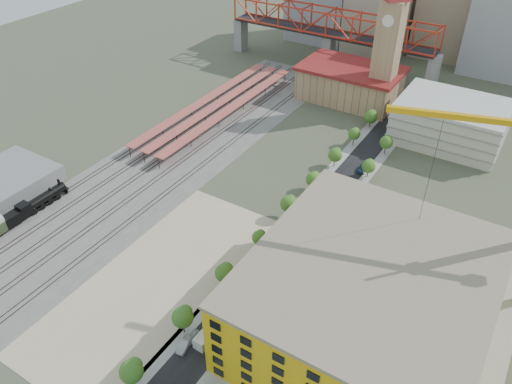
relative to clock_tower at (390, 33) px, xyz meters
The scene contains 30 objects.
ground 85.36m from the clock_tower, 95.71° to the right, with size 400.00×400.00×0.00m, color #474C38.
ballast_strip 81.63m from the clock_tower, 125.15° to the right, with size 36.00×165.00×0.06m, color #605E59.
dirt_lot 115.74m from the clock_tower, 96.14° to the right, with size 28.00×67.00×0.06m, color tan.
street_asphalt 71.48m from the clock_tower, 82.98° to the right, with size 12.00×170.00×0.06m, color black.
sidewalk_west 71.08m from the clock_tower, 87.80° to the right, with size 3.00×170.00×0.04m, color gray.
sidewalk_east 72.31m from the clock_tower, 78.27° to the right, with size 3.00×170.00×0.04m, color gray.
construction_pad 110.41m from the clock_tower, 69.69° to the right, with size 50.00×90.00×0.06m, color gray.
rail_tracks 82.57m from the clock_tower, 126.24° to the right, with size 26.56×160.00×0.18m.
platform_canopies 65.08m from the clock_tower, 144.47° to the right, with size 16.00×80.00×4.12m.
station_hall 25.65m from the clock_tower, behind, with size 38.00×24.00×13.10m.
clock_tower is the anchor object (origin of this frame).
parking_garage 36.81m from the clock_tower, 19.64° to the right, with size 34.00×26.00×14.00m, color silver.
truss_bridge 42.56m from the clock_tower, 142.85° to the left, with size 94.00×9.60×25.60m.
construction_building 107.36m from the clock_tower, 71.22° to the right, with size 44.60×50.60×18.80m.
street_trees 80.70m from the clock_tower, 83.91° to the right, with size 15.40×124.40×8.00m.
skyline 62.60m from the clock_tower, 90.49° to the left, with size 133.00×46.00×60.00m.
distant_hills 213.32m from the clock_tower, 78.30° to the left, with size 647.00×264.00×227.00m.
locomotive 126.32m from the clock_tower, 118.01° to the right, with size 2.98×22.95×5.74m.
site_trailer_a 120.76m from the clock_tower, 86.10° to the right, with size 2.62×9.95×2.72m, color silver.
site_trailer_b 111.83m from the clock_tower, 85.77° to the right, with size 2.43×9.23×2.53m, color silver.
site_trailer_c 104.74m from the clock_tower, 85.46° to the right, with size 2.26×8.60×2.35m, color silver.
site_trailer_d 89.47m from the clock_tower, 84.61° to the right, with size 2.67×10.16×2.78m, color silver.
car_0 123.84m from the clock_tower, 87.62° to the right, with size 1.56×3.88×1.32m, color #BCBCBC.
car_1 126.13m from the clock_tower, 87.67° to the right, with size 1.69×4.84×1.60m, color #9E9FA3.
car_2 88.18m from the clock_tower, 86.57° to the right, with size 2.45×5.32×1.48m, color black.
car_3 60.08m from the clock_tower, 84.60° to the right, with size 1.97×4.84×1.41m, color #1B1D50.
car_4 119.33m from the clock_tower, 84.56° to the right, with size 1.72×4.29×1.46m, color silver.
car_5 94.99m from the clock_tower, 83.04° to the right, with size 1.45×4.15×1.37m, color #96959A.
car_6 80.81m from the clock_tower, 81.66° to the right, with size 2.46×5.34×1.48m, color black.
car_7 52.34m from the clock_tower, 75.62° to the right, with size 2.22×5.45×1.58m, color #1A314D.
Camera 1 is at (58.76, -89.26, 85.61)m, focal length 35.00 mm.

